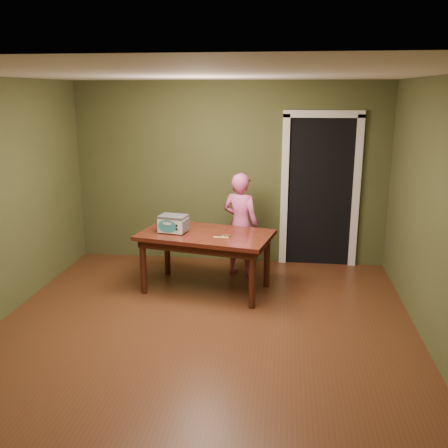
{
  "coord_description": "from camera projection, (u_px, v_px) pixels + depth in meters",
  "views": [
    {
      "loc": [
        0.82,
        -4.57,
        2.45
      ],
      "look_at": [
        0.12,
        1.0,
        0.95
      ],
      "focal_mm": 40.0,
      "sensor_mm": 36.0,
      "label": 1
    }
  ],
  "objects": [
    {
      "name": "spatula",
      "position": [
        221.0,
        237.0,
        5.98
      ],
      "size": [
        0.18,
        0.03,
        0.01
      ],
      "primitive_type": "cube",
      "rotation": [
        0.0,
        0.0,
        -0.05
      ],
      "color": "#F3DB6A",
      "rests_on": "dining_table"
    },
    {
      "name": "child",
      "position": [
        241.0,
        225.0,
        6.72
      ],
      "size": [
        0.61,
        0.51,
        1.42
      ],
      "primitive_type": "imported",
      "rotation": [
        0.0,
        0.0,
        2.74
      ],
      "color": "#CA5387",
      "rests_on": "floor"
    },
    {
      "name": "floor",
      "position": [
        201.0,
        338.0,
        5.11
      ],
      "size": [
        5.0,
        5.0,
        0.0
      ],
      "primitive_type": "plane",
      "color": "#522917",
      "rests_on": "ground"
    },
    {
      "name": "baking_pan",
      "position": [
        226.0,
        236.0,
        6.01
      ],
      "size": [
        0.1,
        0.1,
        0.02
      ],
      "color": "silver",
      "rests_on": "dining_table"
    },
    {
      "name": "toy_oven",
      "position": [
        173.0,
        223.0,
        6.17
      ],
      "size": [
        0.39,
        0.29,
        0.22
      ],
      "rotation": [
        0.0,
        0.0,
        -0.19
      ],
      "color": "#4C4F54",
      "rests_on": "dining_table"
    },
    {
      "name": "room_shell",
      "position": [
        198.0,
        173.0,
        4.67
      ],
      "size": [
        4.52,
        5.02,
        2.61
      ],
      "color": "#474D29",
      "rests_on": "ground"
    },
    {
      "name": "dining_table",
      "position": [
        206.0,
        241.0,
        6.2
      ],
      "size": [
        1.75,
        1.2,
        0.75
      ],
      "rotation": [
        0.0,
        0.0,
        -0.2
      ],
      "color": "#3D140D",
      "rests_on": "floor"
    },
    {
      "name": "doorway",
      "position": [
        319.0,
        189.0,
        7.35
      ],
      "size": [
        1.1,
        0.66,
        2.25
      ],
      "color": "black",
      "rests_on": "ground"
    }
  ]
}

